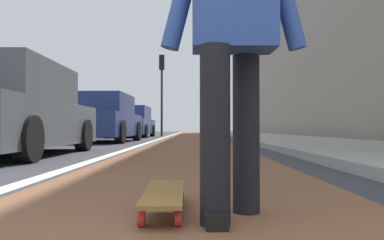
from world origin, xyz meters
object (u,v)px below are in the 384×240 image
at_px(parked_car_mid, 102,119).
at_px(parked_car_far, 131,123).
at_px(skateboard, 164,195).
at_px(traffic_light, 162,80).
at_px(skater_person, 233,27).
at_px(parked_car_near, 4,112).

xyz_separation_m(parked_car_mid, parked_car_far, (6.56, 0.09, -0.03)).
bearing_deg(skateboard, traffic_light, 4.66).
bearing_deg(skateboard, parked_car_far, 9.50).
distance_m(skater_person, parked_car_mid, 11.02).
distance_m(parked_car_mid, parked_car_far, 6.57).
bearing_deg(parked_car_near, parked_car_mid, -0.90).
xyz_separation_m(skater_person, parked_car_far, (17.14, 3.19, -0.24)).
relative_size(parked_car_mid, parked_car_far, 0.94).
bearing_deg(parked_car_mid, parked_car_far, 0.82).
distance_m(parked_car_near, parked_car_mid, 6.23).
relative_size(parked_car_near, parked_car_mid, 0.99).
xyz_separation_m(parked_car_near, parked_car_far, (12.80, -0.00, -0.00)).
bearing_deg(parked_car_far, skateboard, -170.50).
distance_m(parked_car_near, traffic_light, 15.74).
xyz_separation_m(skater_person, parked_car_mid, (10.57, 3.09, -0.21)).
bearing_deg(traffic_light, parked_car_far, 155.47).
height_order(skater_person, parked_car_mid, skater_person).
xyz_separation_m(skateboard, parked_car_far, (16.99, 2.84, 0.60)).
height_order(parked_car_near, parked_car_far, same).
relative_size(skateboard, parked_car_near, 0.20).
bearing_deg(traffic_light, parked_car_mid, 172.98).
xyz_separation_m(parked_car_mid, traffic_light, (9.28, -1.14, 2.33)).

